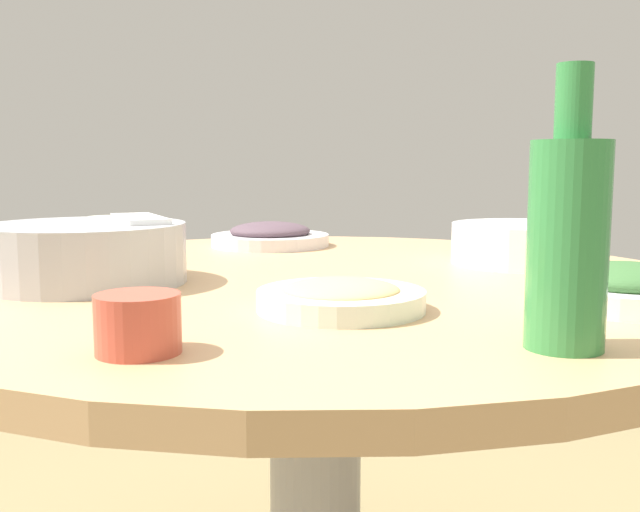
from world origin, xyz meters
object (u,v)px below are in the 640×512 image
Objects in this scene: soup_bowl at (524,245)px; dish_greens at (627,288)px; round_dining_table at (315,377)px; dish_eggplant at (270,236)px; tea_cup_far at (107,233)px; green_bottle at (568,237)px; rice_bowl at (85,252)px; tea_cup_near at (138,324)px; dish_noodles at (342,297)px.

dish_greens is at bearing -94.00° from soup_bowl.
round_dining_table is at bearing 141.50° from dish_greens.
dish_eggplant reaches higher than round_dining_table.
soup_bowl is at bearing -37.37° from dish_eggplant.
soup_bowl is 3.63× the size of tea_cup_far.
green_bottle reaches higher than dish_greens.
green_bottle reaches higher than rice_bowl.
rice_bowl is at bearing 139.85° from green_bottle.
dish_eggplant is at bearing 78.86° from tea_cup_near.
soup_bowl reaches higher than tea_cup_far.
green_bottle is (0.17, -0.19, 0.09)m from dish_noodles.
round_dining_table is 0.47m from dish_greens.
dish_eggplant reaches higher than dish_noodles.
rice_bowl is 1.10× the size of green_bottle.
soup_bowl is at bearing 70.68° from green_bottle.
soup_bowl reaches higher than round_dining_table.
rice_bowl is 3.67× the size of tea_cup_near.
tea_cup_far is at bearing 137.14° from dish_greens.
soup_bowl is at bearing 41.70° from tea_cup_near.
dish_greens reaches higher than dish_eggplant.
rice_bowl is at bearing -170.40° from soup_bowl.
round_dining_table is 5.88× the size of dish_greens.
rice_bowl is at bearing 159.84° from dish_greens.
tea_cup_far is (-0.04, 0.41, -0.01)m from rice_bowl.
dish_noodles is 0.73m from tea_cup_far.
green_bottle is at bearing -40.15° from rice_bowl.
rice_bowl reaches higher than dish_greens.
soup_bowl is at bearing -21.78° from tea_cup_far.
dish_eggplant is at bearing 94.02° from dish_noodles.
dish_greens is 0.95m from tea_cup_far.
dish_noodles is at bearing 131.90° from green_bottle.
green_bottle is 3.51× the size of tea_cup_far.
dish_greens is 2.64× the size of tea_cup_near.
green_bottle is (0.17, -0.45, 0.26)m from round_dining_table.
dish_greens is (0.38, -0.67, 0.00)m from dish_eggplant.
soup_bowl reaches higher than dish_noodles.
dish_noodles is 0.81× the size of dish_eggplant.
rice_bowl is 0.70m from soup_bowl.
dish_eggplant is at bearing 3.90° from tea_cup_far.
round_dining_table is 15.55× the size of tea_cup_near.
dish_eggplant is 1.19× the size of dish_greens.
green_bottle reaches higher than dish_eggplant.
green_bottle is at bearing -48.10° from dish_noodles.
dish_eggplant is (-0.05, 0.65, 0.00)m from dish_noodles.
tea_cup_far is (-0.36, 0.38, 0.19)m from round_dining_table.
rice_bowl reaches higher than tea_cup_near.
dish_noodles is 0.66m from dish_eggplant.
rice_bowl reaches higher than dish_noodles.
dish_eggplant is (-0.04, 0.40, 0.18)m from round_dining_table.
green_bottle is at bearing -75.53° from dish_eggplant.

